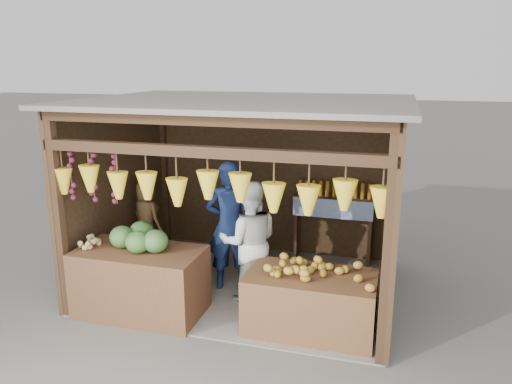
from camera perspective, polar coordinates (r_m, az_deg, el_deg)
ground at (r=7.32m, az=-1.09°, el=-10.68°), size 80.00×80.00×0.00m
stall_structure at (r=6.75m, az=-1.53°, el=2.10°), size 4.30×3.30×2.66m
back_shelf at (r=7.99m, az=8.84°, el=-1.97°), size 1.25×0.32×1.32m
counter_left at (r=6.59m, az=-13.03°, el=-9.95°), size 1.58×0.85×0.86m
counter_right at (r=6.09m, az=6.24°, el=-12.50°), size 1.51×0.85×0.72m
stool at (r=8.01m, az=-12.14°, el=-7.62°), size 0.30×0.30×0.29m
man_standing at (r=6.90m, az=-3.00°, el=-3.97°), size 0.76×0.58×1.86m
woman_standing at (r=6.60m, az=-0.75°, el=-5.73°), size 0.97×0.86×1.67m
vendor_seated at (r=7.78m, az=-12.41°, el=-2.83°), size 0.64×0.55×1.12m
melon_pile at (r=6.41m, az=-13.37°, el=-5.01°), size 1.00×0.50×0.32m
tanfruit_pile at (r=6.70m, az=-18.43°, el=-5.38°), size 0.34×0.40×0.13m
mango_pile at (r=5.87m, az=7.22°, el=-8.56°), size 1.40×0.64×0.22m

